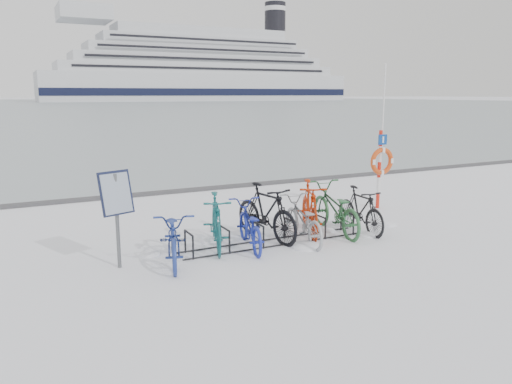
{
  "coord_description": "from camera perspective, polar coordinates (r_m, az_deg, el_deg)",
  "views": [
    {
      "loc": [
        -4.66,
        -8.46,
        2.95
      ],
      "look_at": [
        -0.11,
        0.6,
        0.96
      ],
      "focal_mm": 35.0,
      "sensor_mm": 36.0,
      "label": 1
    }
  ],
  "objects": [
    {
      "name": "bike_3",
      "position": [
        10.27,
        1.16,
        -2.15
      ],
      "size": [
        0.88,
        2.03,
        1.18
      ],
      "primitive_type": "imported",
      "rotation": [
        0.0,
        0.0,
        0.17
      ],
      "color": "black",
      "rests_on": "ground"
    },
    {
      "name": "bike_1",
      "position": [
        9.71,
        -4.57,
        -3.26
      ],
      "size": [
        1.04,
        1.88,
        1.09
      ],
      "primitive_type": "imported",
      "rotation": [
        0.0,
        0.0,
        -0.31
      ],
      "color": "#135457",
      "rests_on": "ground"
    },
    {
      "name": "bike_5",
      "position": [
        10.68,
        6.16,
        -1.72
      ],
      "size": [
        1.29,
        2.01,
        1.18
      ],
      "primitive_type": "imported",
      "rotation": [
        0.0,
        0.0,
        -0.41
      ],
      "color": "#AF2809",
      "rests_on": "ground"
    },
    {
      "name": "lifebuoy_station",
      "position": [
        13.29,
        14.13,
        3.42
      ],
      "size": [
        0.71,
        0.22,
        3.71
      ],
      "color": "red",
      "rests_on": "ground"
    },
    {
      "name": "ground",
      "position": [
        10.1,
        2.11,
        -5.86
      ],
      "size": [
        900.0,
        900.0,
        0.0
      ],
      "primitive_type": "plane",
      "color": "white",
      "rests_on": "ground"
    },
    {
      "name": "bike_6",
      "position": [
        10.91,
        9.0,
        -1.73
      ],
      "size": [
        1.0,
        2.17,
        1.1
      ],
      "primitive_type": "imported",
      "rotation": [
        0.0,
        0.0,
        3.01
      ],
      "color": "#295F35",
      "rests_on": "ground"
    },
    {
      "name": "bike_rack",
      "position": [
        10.05,
        2.11,
        -4.87
      ],
      "size": [
        4.0,
        0.48,
        0.46
      ],
      "color": "black",
      "rests_on": "ground"
    },
    {
      "name": "bike_4",
      "position": [
        10.16,
        5.36,
        -3.03
      ],
      "size": [
        0.89,
        1.88,
        0.95
      ],
      "primitive_type": "imported",
      "rotation": [
        0.0,
        0.0,
        2.99
      ],
      "color": "#979A9E",
      "rests_on": "ground"
    },
    {
      "name": "bike_0",
      "position": [
        9.0,
        -9.37,
        -4.78
      ],
      "size": [
        1.18,
        2.05,
        1.02
      ],
      "primitive_type": "imported",
      "rotation": [
        0.0,
        0.0,
        -0.28
      ],
      "color": "navy",
      "rests_on": "ground"
    },
    {
      "name": "cruise_ferry",
      "position": [
        216.77,
        -6.44,
        13.36
      ],
      "size": [
        129.44,
        24.43,
        42.53
      ],
      "color": "silver",
      "rests_on": "ground"
    },
    {
      "name": "bike_7",
      "position": [
        11.08,
        11.86,
        -1.86
      ],
      "size": [
        0.56,
        1.7,
        1.01
      ],
      "primitive_type": "imported",
      "rotation": [
        0.0,
        0.0,
        -0.05
      ],
      "color": "black",
      "rests_on": "ground"
    },
    {
      "name": "quay_edge",
      "position": [
        15.38,
        -8.52,
        0.14
      ],
      "size": [
        400.0,
        0.25,
        0.1
      ],
      "primitive_type": "cube",
      "color": "#3F3F42",
      "rests_on": "ground"
    },
    {
      "name": "bike_2",
      "position": [
        9.73,
        -0.78,
        -3.65
      ],
      "size": [
        1.01,
        1.88,
        0.94
      ],
      "primitive_type": "imported",
      "rotation": [
        0.0,
        0.0,
        2.92
      ],
      "color": "#1B299B",
      "rests_on": "ground"
    },
    {
      "name": "info_board",
      "position": [
        8.71,
        -15.68,
        -0.75
      ],
      "size": [
        0.6,
        0.39,
        1.69
      ],
      "rotation": [
        0.0,
        0.0,
        0.34
      ],
      "color": "#595B5E",
      "rests_on": "ground"
    },
    {
      "name": "snow_drifts",
      "position": [
        10.34,
        5.05,
        -5.5
      ],
      "size": [
        5.84,
        1.72,
        0.22
      ],
      "color": "white",
      "rests_on": "ground"
    },
    {
      "name": "ice_sheet",
      "position": [
        163.56,
        -25.37,
        9.06
      ],
      "size": [
        400.0,
        298.0,
        0.02
      ],
      "primitive_type": "cube",
      "color": "#9AA7AE",
      "rests_on": "ground"
    }
  ]
}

